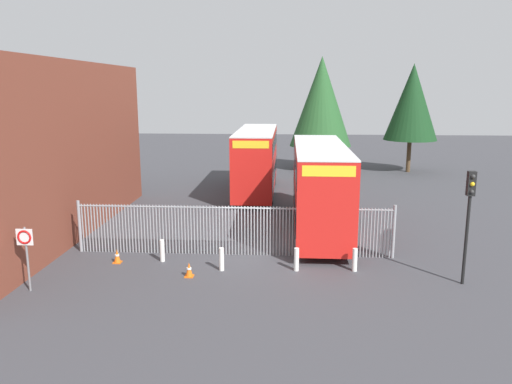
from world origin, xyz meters
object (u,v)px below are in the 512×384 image
at_px(double_decker_bus_behind_fence_left, 257,159).
at_px(bollard_center_front, 222,259).
at_px(traffic_cone_by_gate, 117,256).
at_px(speed_limit_sign_post, 25,244).
at_px(traffic_cone_mid_forecourt, 189,270).
at_px(traffic_light_kerbside, 469,207).
at_px(bollard_near_left, 162,251).
at_px(bollard_near_right, 296,259).
at_px(bollard_far_right, 355,260).
at_px(double_decker_bus_near_gate, 320,184).

bearing_deg(double_decker_bus_behind_fence_left, bollard_center_front, -91.71).
xyz_separation_m(traffic_cone_by_gate, speed_limit_sign_post, (-2.17, -3.14, 1.49)).
xyz_separation_m(double_decker_bus_behind_fence_left, speed_limit_sign_post, (-7.14, -17.77, -0.65)).
height_order(traffic_cone_mid_forecourt, traffic_light_kerbside, traffic_light_kerbside).
relative_size(bollard_near_left, traffic_light_kerbside, 0.22).
distance_m(bollard_near_left, speed_limit_sign_post, 5.46).
relative_size(double_decker_bus_behind_fence_left, traffic_cone_mid_forecourt, 18.32).
xyz_separation_m(traffic_cone_mid_forecourt, traffic_light_kerbside, (10.42, -0.06, 2.70)).
relative_size(traffic_cone_by_gate, traffic_cone_mid_forecourt, 1.00).
xyz_separation_m(bollard_near_left, bollard_near_right, (5.66, -0.75, 0.00)).
bearing_deg(bollard_near_right, bollard_far_right, 2.40).
relative_size(double_decker_bus_behind_fence_left, bollard_near_left, 11.38).
distance_m(bollard_near_left, bollard_far_right, 8.03).
relative_size(bollard_near_right, bollard_far_right, 1.00).
bearing_deg(bollard_near_right, traffic_cone_mid_forecourt, -167.44).
bearing_deg(bollard_center_front, double_decker_bus_behind_fence_left, 88.29).
relative_size(bollard_near_left, speed_limit_sign_post, 0.40).
relative_size(bollard_near_left, bollard_far_right, 1.00).
distance_m(double_decker_bus_near_gate, traffic_cone_by_gate, 10.54).
relative_size(bollard_far_right, traffic_light_kerbside, 0.22).
relative_size(bollard_center_front, traffic_cone_mid_forecourt, 1.61).
bearing_deg(bollard_far_right, double_decker_bus_behind_fence_left, 108.10).
bearing_deg(bollard_near_right, traffic_light_kerbside, -9.04).
bearing_deg(double_decker_bus_behind_fence_left, bollard_far_right, -71.90).
bearing_deg(bollard_far_right, bollard_near_right, -177.60).
distance_m(double_decker_bus_near_gate, traffic_cone_mid_forecourt, 8.99).
distance_m(double_decker_bus_behind_fence_left, speed_limit_sign_post, 19.16).
bearing_deg(speed_limit_sign_post, bollard_near_right, 15.56).
relative_size(double_decker_bus_near_gate, speed_limit_sign_post, 4.50).
bearing_deg(traffic_cone_by_gate, double_decker_bus_behind_fence_left, 71.25).
distance_m(bollard_center_front, speed_limit_sign_post, 7.26).
bearing_deg(bollard_center_front, bollard_near_right, 3.15).
bearing_deg(speed_limit_sign_post, bollard_far_right, 13.09).
xyz_separation_m(bollard_center_front, traffic_cone_by_gate, (-4.51, 0.61, -0.19)).
bearing_deg(speed_limit_sign_post, traffic_cone_by_gate, 55.36).
xyz_separation_m(bollard_far_right, speed_limit_sign_post, (-12.03, -2.80, 1.30)).
height_order(bollard_center_front, traffic_cone_mid_forecourt, bollard_center_front).
bearing_deg(bollard_far_right, traffic_light_kerbside, -15.62).
bearing_deg(traffic_cone_by_gate, bollard_near_right, -3.38).
bearing_deg(speed_limit_sign_post, traffic_cone_mid_forecourt, 17.78).
relative_size(bollard_center_front, bollard_near_right, 1.00).
distance_m(bollard_near_right, traffic_light_kerbside, 6.79).
relative_size(bollard_center_front, traffic_light_kerbside, 0.22).
xyz_separation_m(double_decker_bus_near_gate, bollard_far_right, (1.10, -5.82, -1.95)).
relative_size(bollard_near_right, traffic_light_kerbside, 0.22).
xyz_separation_m(double_decker_bus_near_gate, traffic_cone_by_gate, (-8.76, -5.47, -2.13)).
bearing_deg(bollard_center_front, bollard_far_right, 2.82).
distance_m(bollard_near_right, speed_limit_sign_post, 10.15).
height_order(double_decker_bus_behind_fence_left, speed_limit_sign_post, double_decker_bus_behind_fence_left).
xyz_separation_m(bollard_near_left, traffic_cone_mid_forecourt, (1.48, -1.68, -0.19)).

